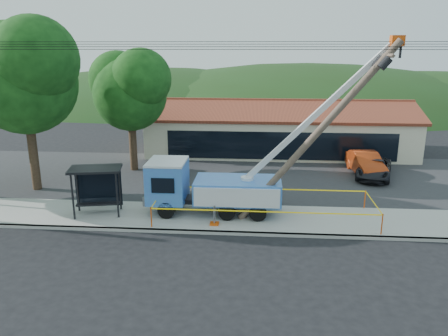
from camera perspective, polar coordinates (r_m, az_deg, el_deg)
ground at (r=20.10m, az=-2.18°, el=-11.04°), size 120.00×120.00×0.00m
curb at (r=21.95m, az=-1.55°, el=-8.41°), size 60.00×0.25×0.15m
sidewalk at (r=23.69m, az=-1.07°, el=-6.55°), size 60.00×4.00×0.15m
parking_lot at (r=31.22m, az=0.33°, el=-1.05°), size 60.00×12.00×0.10m
strip_mall at (r=38.52m, az=7.17°, el=4.85°), size 22.50×8.53×4.67m
tree_west_near at (r=29.48m, az=-24.73°, el=11.35°), size 7.56×6.72×10.80m
tree_lot at (r=32.28m, az=-12.22°, el=10.31°), size 6.30×5.60×8.94m
hill_west at (r=75.36m, az=-8.83°, el=8.60°), size 78.40×56.00×28.00m
hill_center at (r=73.80m, az=10.65°, el=8.37°), size 89.60×64.00×32.00m
hill_east at (r=78.49m, az=25.45°, el=7.56°), size 72.80×52.00×26.00m
utility_truck at (r=23.77m, az=-1.59°, el=-2.17°), size 12.87×3.90×9.37m
leaning_pole at (r=22.29m, az=12.83°, el=5.28°), size 7.67×2.00×9.34m
bus_shelter at (r=24.57m, az=-16.31°, el=-1.44°), size 2.98×2.16×2.61m
caution_tape at (r=23.43m, az=5.25°, el=-4.63°), size 11.46×3.63×1.05m
car_silver at (r=31.24m, az=-7.46°, el=-1.27°), size 2.42×4.48×1.45m
car_red at (r=33.05m, az=17.89°, el=-0.97°), size 2.09×5.03×1.62m
car_dark at (r=32.52m, az=18.88°, el=-1.32°), size 3.52×5.24×1.34m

